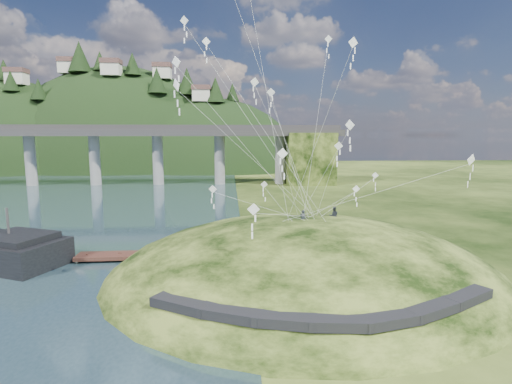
{
  "coord_description": "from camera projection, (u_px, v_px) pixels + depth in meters",
  "views": [
    {
      "loc": [
        1.48,
        -31.86,
        12.41
      ],
      "look_at": [
        4.0,
        6.0,
        7.0
      ],
      "focal_mm": 28.0,
      "sensor_mm": 36.0,
      "label": 1
    }
  ],
  "objects": [
    {
      "name": "far_ridge",
      "position": [
        111.0,
        188.0,
        151.99
      ],
      "size": [
        153.0,
        70.0,
        94.5
      ],
      "color": "black",
      "rests_on": "ground"
    },
    {
      "name": "grass_hill",
      "position": [
        303.0,
        291.0,
        35.84
      ],
      "size": [
        36.0,
        32.0,
        13.0
      ],
      "color": "black",
      "rests_on": "ground"
    },
    {
      "name": "kite_flyers",
      "position": [
        327.0,
        207.0,
        37.41
      ],
      "size": [
        4.18,
        2.79,
        1.83
      ],
      "color": "#22262E",
      "rests_on": "ground"
    },
    {
      "name": "wooden_dock",
      "position": [
        151.0,
        255.0,
        40.18
      ],
      "size": [
        14.63,
        2.54,
        1.04
      ],
      "color": "#351B15",
      "rests_on": "ground"
    },
    {
      "name": "footpath",
      "position": [
        332.0,
        310.0,
        23.7
      ],
      "size": [
        22.29,
        5.84,
        0.83
      ],
      "color": "black",
      "rests_on": "ground"
    },
    {
      "name": "bridge",
      "position": [
        117.0,
        146.0,
        99.23
      ],
      "size": [
        160.0,
        11.0,
        15.0
      ],
      "color": "#2D2B2B",
      "rests_on": "ground"
    },
    {
      "name": "ground",
      "position": [
        213.0,
        286.0,
        33.13
      ],
      "size": [
        320.0,
        320.0,
        0.0
      ],
      "primitive_type": "plane",
      "color": "black",
      "rests_on": "ground"
    },
    {
      "name": "kite_swarm",
      "position": [
        276.0,
        109.0,
        33.28
      ],
      "size": [
        20.71,
        17.8,
        21.99
      ],
      "color": "white",
      "rests_on": "ground"
    }
  ]
}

